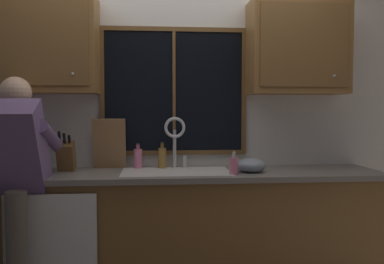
{
  "coord_description": "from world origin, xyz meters",
  "views": [
    {
      "loc": [
        -0.13,
        -3.38,
        1.38
      ],
      "look_at": [
        0.15,
        -0.3,
        1.21
      ],
      "focal_mm": 39.22,
      "sensor_mm": 36.0,
      "label": 1
    }
  ],
  "objects_px": {
    "mixing_bowl": "(251,165)",
    "bottle_green_glass": "(162,157)",
    "knife_block": "(66,157)",
    "person_standing": "(8,173)",
    "bottle_tall_clear": "(138,158)",
    "soap_dispenser": "(234,165)",
    "cutting_board": "(109,144)"
  },
  "relations": [
    {
      "from": "knife_block",
      "to": "cutting_board",
      "type": "bearing_deg",
      "value": 19.37
    },
    {
      "from": "soap_dispenser",
      "to": "bottle_green_glass",
      "type": "xyz_separation_m",
      "value": [
        -0.5,
        0.36,
        0.02
      ]
    },
    {
      "from": "soap_dispenser",
      "to": "bottle_tall_clear",
      "type": "xyz_separation_m",
      "value": [
        -0.69,
        0.38,
        0.02
      ]
    },
    {
      "from": "knife_block",
      "to": "soap_dispenser",
      "type": "height_order",
      "value": "knife_block"
    },
    {
      "from": "mixing_bowl",
      "to": "bottle_green_glass",
      "type": "xyz_separation_m",
      "value": [
        -0.65,
        0.26,
        0.04
      ]
    },
    {
      "from": "knife_block",
      "to": "mixing_bowl",
      "type": "xyz_separation_m",
      "value": [
        1.36,
        -0.17,
        -0.06
      ]
    },
    {
      "from": "person_standing",
      "to": "bottle_green_glass",
      "type": "bearing_deg",
      "value": 28.27
    },
    {
      "from": "person_standing",
      "to": "mixing_bowl",
      "type": "relative_size",
      "value": 7.35
    },
    {
      "from": "bottle_tall_clear",
      "to": "mixing_bowl",
      "type": "bearing_deg",
      "value": -18.52
    },
    {
      "from": "mixing_bowl",
      "to": "soap_dispenser",
      "type": "bearing_deg",
      "value": -144.84
    },
    {
      "from": "mixing_bowl",
      "to": "person_standing",
      "type": "bearing_deg",
      "value": -170.53
    },
    {
      "from": "knife_block",
      "to": "bottle_green_glass",
      "type": "relative_size",
      "value": 1.53
    },
    {
      "from": "knife_block",
      "to": "mixing_bowl",
      "type": "height_order",
      "value": "knife_block"
    },
    {
      "from": "person_standing",
      "to": "bottle_green_glass",
      "type": "distance_m",
      "value": 1.12
    },
    {
      "from": "knife_block",
      "to": "cutting_board",
      "type": "relative_size",
      "value": 0.81
    },
    {
      "from": "knife_block",
      "to": "soap_dispenser",
      "type": "xyz_separation_m",
      "value": [
        1.22,
        -0.27,
        -0.05
      ]
    },
    {
      "from": "bottle_tall_clear",
      "to": "knife_block",
      "type": "bearing_deg",
      "value": -167.89
    },
    {
      "from": "person_standing",
      "to": "bottle_tall_clear",
      "type": "distance_m",
      "value": 0.97
    },
    {
      "from": "knife_block",
      "to": "mixing_bowl",
      "type": "relative_size",
      "value": 1.48
    },
    {
      "from": "mixing_bowl",
      "to": "knife_block",
      "type": "bearing_deg",
      "value": 173.04
    },
    {
      "from": "person_standing",
      "to": "bottle_green_glass",
      "type": "height_order",
      "value": "person_standing"
    },
    {
      "from": "cutting_board",
      "to": "mixing_bowl",
      "type": "relative_size",
      "value": 1.82
    },
    {
      "from": "knife_block",
      "to": "bottle_tall_clear",
      "type": "height_order",
      "value": "knife_block"
    },
    {
      "from": "knife_block",
      "to": "soap_dispenser",
      "type": "relative_size",
      "value": 1.93
    },
    {
      "from": "person_standing",
      "to": "bottle_tall_clear",
      "type": "height_order",
      "value": "person_standing"
    },
    {
      "from": "person_standing",
      "to": "mixing_bowl",
      "type": "distance_m",
      "value": 1.66
    },
    {
      "from": "person_standing",
      "to": "knife_block",
      "type": "bearing_deg",
      "value": 58.19
    },
    {
      "from": "bottle_tall_clear",
      "to": "soap_dispenser",
      "type": "bearing_deg",
      "value": -29.1
    },
    {
      "from": "person_standing",
      "to": "soap_dispenser",
      "type": "xyz_separation_m",
      "value": [
        1.49,
        0.17,
        0.01
      ]
    },
    {
      "from": "mixing_bowl",
      "to": "bottle_green_glass",
      "type": "distance_m",
      "value": 0.7
    },
    {
      "from": "person_standing",
      "to": "mixing_bowl",
      "type": "height_order",
      "value": "person_standing"
    },
    {
      "from": "bottle_green_glass",
      "to": "bottle_tall_clear",
      "type": "relative_size",
      "value": 1.06
    }
  ]
}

